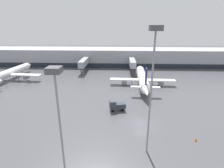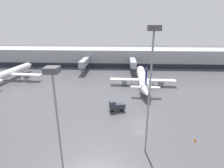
{
  "view_description": "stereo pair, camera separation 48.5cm",
  "coord_description": "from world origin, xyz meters",
  "views": [
    {
      "loc": [
        -5.13,
        -35.6,
        21.66
      ],
      "look_at": [
        -7.52,
        18.99,
        3.0
      ],
      "focal_mm": 28.0,
      "sensor_mm": 36.0,
      "label": 1
    },
    {
      "loc": [
        -4.64,
        -35.58,
        21.66
      ],
      "look_at": [
        -7.52,
        18.99,
        3.0
      ],
      "focal_mm": 28.0,
      "sensor_mm": 36.0,
      "label": 2
    }
  ],
  "objects": [
    {
      "name": "parked_jet_2",
      "position": [
        -50.0,
        30.75,
        2.98
      ],
      "size": [
        26.83,
        32.89,
        9.63
      ],
      "rotation": [
        0.0,
        0.0,
        1.51
      ],
      "color": "white",
      "rests_on": "ground_plane"
    },
    {
      "name": "apron_light_mast_1",
      "position": [
        -13.38,
        -14.57,
        13.27
      ],
      "size": [
        1.8,
        1.8,
        16.62
      ],
      "color": "gray",
      "rests_on": "ground_plane"
    },
    {
      "name": "service_truck_0",
      "position": [
        -5.7,
        6.04,
        1.5
      ],
      "size": [
        4.42,
        2.57,
        2.83
      ],
      "rotation": [
        0.0,
        0.0,
        3.36
      ],
      "color": "#2D333D",
      "rests_on": "ground_plane"
    },
    {
      "name": "ground_plane",
      "position": [
        0.0,
        0.0,
        0.0
      ],
      "size": [
        320.0,
        320.0,
        0.0
      ],
      "primitive_type": "plane",
      "color": "#4C4C51"
    },
    {
      "name": "apron_light_mast_4",
      "position": [
        -0.04,
        -9.44,
        16.67
      ],
      "size": [
        1.8,
        1.8,
        21.59
      ],
      "color": "gray",
      "rests_on": "ground_plane"
    },
    {
      "name": "terminal_building",
      "position": [
        -0.1,
        61.84,
        4.5
      ],
      "size": [
        160.0,
        31.35,
        9.0
      ],
      "color": "#9EA0A5",
      "rests_on": "ground_plane"
    },
    {
      "name": "traffic_cone_0",
      "position": [
        10.03,
        -6.12,
        0.35
      ],
      "size": [
        0.5,
        0.5,
        0.71
      ],
      "color": "orange",
      "rests_on": "ground_plane"
    },
    {
      "name": "parked_jet_0",
      "position": [
        3.47,
        26.85,
        2.66
      ],
      "size": [
        24.14,
        33.52,
        9.22
      ],
      "rotation": [
        0.0,
        0.0,
        1.53
      ],
      "color": "white",
      "rests_on": "ground_plane"
    }
  ]
}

